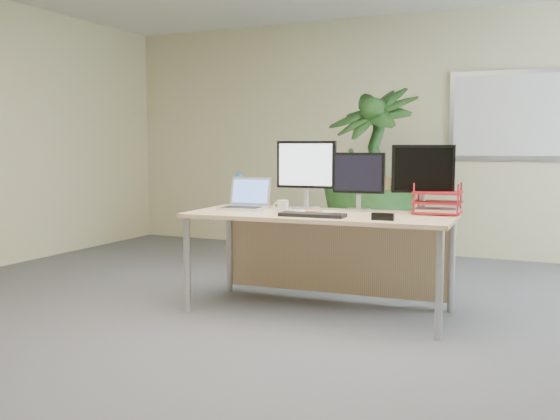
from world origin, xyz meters
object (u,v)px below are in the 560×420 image
at_px(monitor_right, 359,178).
at_px(floor_plant, 370,194).
at_px(laptop, 246,201).
at_px(desk, 324,232).
at_px(monitor_left, 306,170).

bearing_deg(monitor_right, floor_plant, 102.78).
distance_m(floor_plant, laptop, 1.80).
distance_m(desk, monitor_left, 0.53).
bearing_deg(monitor_left, desk, -38.42).
xyz_separation_m(desk, monitor_left, (-0.21, 0.17, 0.46)).
relative_size(monitor_left, monitor_right, 1.20).
xyz_separation_m(floor_plant, laptop, (-0.51, -1.73, 0.05)).
relative_size(desk, monitor_right, 4.44).
height_order(floor_plant, monitor_right, floor_plant).
height_order(desk, monitor_left, monitor_left).
distance_m(desk, laptop, 0.67).
xyz_separation_m(desk, floor_plant, (-0.13, 1.68, 0.17)).
height_order(floor_plant, laptop, floor_plant).
height_order(desk, floor_plant, floor_plant).
bearing_deg(floor_plant, monitor_right, -77.22).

